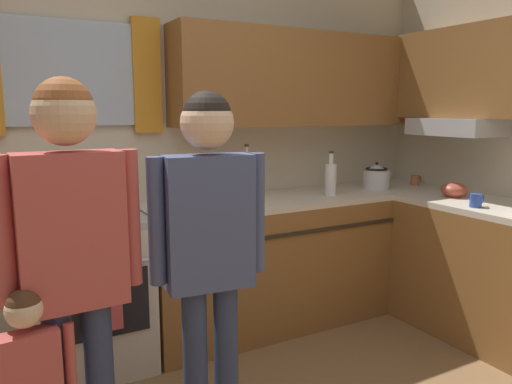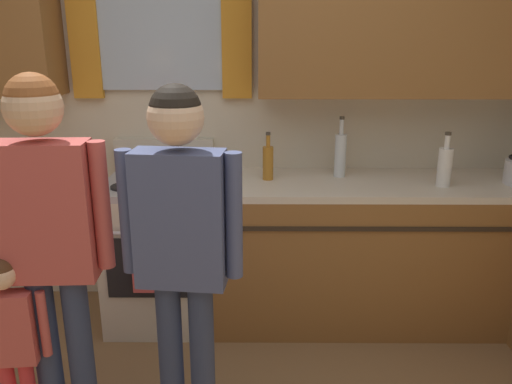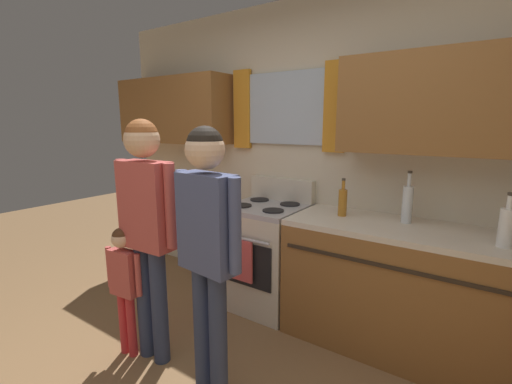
{
  "view_description": "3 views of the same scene",
  "coord_description": "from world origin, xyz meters",
  "px_view_note": "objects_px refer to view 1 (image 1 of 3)",
  "views": [
    {
      "loc": [
        -0.86,
        -1.33,
        1.5
      ],
      "look_at": [
        0.27,
        0.71,
        1.11
      ],
      "focal_mm": 34.73,
      "sensor_mm": 36.0,
      "label": 1
    },
    {
      "loc": [
        0.23,
        -1.43,
        1.76
      ],
      "look_at": [
        0.21,
        0.97,
        1.01
      ],
      "focal_mm": 36.63,
      "sensor_mm": 36.0,
      "label": 2
    },
    {
      "loc": [
        1.19,
        -0.9,
        1.59
      ],
      "look_at": [
        0.12,
        0.66,
        1.22
      ],
      "focal_mm": 24.57,
      "sensor_mm": 36.0,
      "label": 3
    }
  ],
  "objects_px": {
    "stove_oven": "(90,289)",
    "bottle_tall_clear": "(247,177)",
    "bottle_oil_amber": "(191,188)",
    "adult_holding_child": "(72,247)",
    "mug_cobalt_blue": "(476,200)",
    "stovetop_kettle": "(376,177)",
    "bottle_milk_white": "(331,178)",
    "mixing_bowl": "(454,190)",
    "cup_terracotta": "(415,180)",
    "adult_in_plaid": "(209,236)"
  },
  "relations": [
    {
      "from": "bottle_oil_amber",
      "to": "stovetop_kettle",
      "type": "height_order",
      "value": "bottle_oil_amber"
    },
    {
      "from": "mixing_bowl",
      "to": "adult_in_plaid",
      "type": "relative_size",
      "value": 0.11
    },
    {
      "from": "bottle_tall_clear",
      "to": "adult_in_plaid",
      "type": "xyz_separation_m",
      "value": [
        -0.8,
        -1.17,
        -0.05
      ]
    },
    {
      "from": "bottle_milk_white",
      "to": "stovetop_kettle",
      "type": "height_order",
      "value": "bottle_milk_white"
    },
    {
      "from": "cup_terracotta",
      "to": "adult_in_plaid",
      "type": "xyz_separation_m",
      "value": [
        -2.25,
        -1.01,
        0.05
      ]
    },
    {
      "from": "stove_oven",
      "to": "cup_terracotta",
      "type": "distance_m",
      "value": 2.59
    },
    {
      "from": "bottle_milk_white",
      "to": "adult_holding_child",
      "type": "height_order",
      "value": "adult_holding_child"
    },
    {
      "from": "mixing_bowl",
      "to": "adult_in_plaid",
      "type": "height_order",
      "value": "adult_in_plaid"
    },
    {
      "from": "adult_holding_child",
      "to": "adult_in_plaid",
      "type": "bearing_deg",
      "value": -1.15
    },
    {
      "from": "bottle_oil_amber",
      "to": "stovetop_kettle",
      "type": "xyz_separation_m",
      "value": [
        1.47,
        -0.09,
        -0.01
      ]
    },
    {
      "from": "adult_holding_child",
      "to": "adult_in_plaid",
      "type": "xyz_separation_m",
      "value": [
        0.53,
        -0.01,
        -0.02
      ]
    },
    {
      "from": "mixing_bowl",
      "to": "adult_holding_child",
      "type": "relative_size",
      "value": 0.11
    },
    {
      "from": "bottle_milk_white",
      "to": "stovetop_kettle",
      "type": "bearing_deg",
      "value": 5.33
    },
    {
      "from": "stove_oven",
      "to": "adult_holding_child",
      "type": "height_order",
      "value": "adult_holding_child"
    },
    {
      "from": "bottle_milk_white",
      "to": "stovetop_kettle",
      "type": "xyz_separation_m",
      "value": [
        0.47,
        0.04,
        -0.02
      ]
    },
    {
      "from": "bottle_milk_white",
      "to": "mixing_bowl",
      "type": "height_order",
      "value": "bottle_milk_white"
    },
    {
      "from": "bottle_oil_amber",
      "to": "adult_in_plaid",
      "type": "distance_m",
      "value": 1.16
    },
    {
      "from": "bottle_oil_amber",
      "to": "mixing_bowl",
      "type": "xyz_separation_m",
      "value": [
        1.7,
        -0.62,
        -0.06
      ]
    },
    {
      "from": "adult_in_plaid",
      "to": "bottle_milk_white",
      "type": "bearing_deg",
      "value": 35.38
    },
    {
      "from": "stove_oven",
      "to": "mixing_bowl",
      "type": "distance_m",
      "value": 2.48
    },
    {
      "from": "bottle_milk_white",
      "to": "mug_cobalt_blue",
      "type": "height_order",
      "value": "bottle_milk_white"
    },
    {
      "from": "bottle_oil_amber",
      "to": "bottle_tall_clear",
      "type": "height_order",
      "value": "bottle_tall_clear"
    },
    {
      "from": "bottle_oil_amber",
      "to": "bottle_milk_white",
      "type": "xyz_separation_m",
      "value": [
        1.0,
        -0.13,
        0.01
      ]
    },
    {
      "from": "bottle_milk_white",
      "to": "mixing_bowl",
      "type": "bearing_deg",
      "value": -34.58
    },
    {
      "from": "cup_terracotta",
      "to": "adult_in_plaid",
      "type": "relative_size",
      "value": 0.07
    },
    {
      "from": "stove_oven",
      "to": "bottle_tall_clear",
      "type": "xyz_separation_m",
      "value": [
        1.1,
        0.11,
        0.57
      ]
    },
    {
      "from": "mug_cobalt_blue",
      "to": "adult_holding_child",
      "type": "xyz_separation_m",
      "value": [
        -2.41,
        -0.16,
        0.07
      ]
    },
    {
      "from": "cup_terracotta",
      "to": "stovetop_kettle",
      "type": "xyz_separation_m",
      "value": [
        -0.42,
        0.0,
        0.06
      ]
    },
    {
      "from": "stovetop_kettle",
      "to": "bottle_tall_clear",
      "type": "bearing_deg",
      "value": 171.11
    },
    {
      "from": "cup_terracotta",
      "to": "adult_in_plaid",
      "type": "distance_m",
      "value": 2.47
    },
    {
      "from": "bottle_oil_amber",
      "to": "adult_holding_child",
      "type": "relative_size",
      "value": 0.18
    },
    {
      "from": "mug_cobalt_blue",
      "to": "bottle_oil_amber",
      "type": "bearing_deg",
      "value": 148.61
    },
    {
      "from": "stovetop_kettle",
      "to": "adult_in_plaid",
      "type": "relative_size",
      "value": 0.17
    },
    {
      "from": "stove_oven",
      "to": "adult_holding_child",
      "type": "bearing_deg",
      "value": -102.31
    },
    {
      "from": "adult_holding_child",
      "to": "bottle_milk_white",
      "type": "bearing_deg",
      "value": 26.86
    },
    {
      "from": "bottle_tall_clear",
      "to": "cup_terracotta",
      "type": "xyz_separation_m",
      "value": [
        1.45,
        -0.16,
        -0.1
      ]
    },
    {
      "from": "mug_cobalt_blue",
      "to": "adult_in_plaid",
      "type": "distance_m",
      "value": 1.89
    },
    {
      "from": "bottle_milk_white",
      "to": "adult_holding_child",
      "type": "distance_m",
      "value": 2.12
    },
    {
      "from": "adult_in_plaid",
      "to": "bottle_tall_clear",
      "type": "bearing_deg",
      "value": 55.75
    },
    {
      "from": "mug_cobalt_blue",
      "to": "stovetop_kettle",
      "type": "distance_m",
      "value": 0.84
    },
    {
      "from": "bottle_tall_clear",
      "to": "mug_cobalt_blue",
      "type": "bearing_deg",
      "value": -42.74
    },
    {
      "from": "cup_terracotta",
      "to": "mixing_bowl",
      "type": "xyz_separation_m",
      "value": [
        -0.18,
        -0.53,
        0.01
      ]
    },
    {
      "from": "stove_oven",
      "to": "cup_terracotta",
      "type": "bearing_deg",
      "value": -1.23
    },
    {
      "from": "bottle_tall_clear",
      "to": "cup_terracotta",
      "type": "height_order",
      "value": "bottle_tall_clear"
    },
    {
      "from": "bottle_tall_clear",
      "to": "stovetop_kettle",
      "type": "height_order",
      "value": "bottle_tall_clear"
    },
    {
      "from": "bottle_oil_amber",
      "to": "bottle_tall_clear",
      "type": "bearing_deg",
      "value": 9.4
    },
    {
      "from": "mug_cobalt_blue",
      "to": "adult_in_plaid",
      "type": "bearing_deg",
      "value": -174.82
    },
    {
      "from": "adult_holding_child",
      "to": "adult_in_plaid",
      "type": "distance_m",
      "value": 0.53
    },
    {
      "from": "bottle_milk_white",
      "to": "bottle_oil_amber",
      "type": "bearing_deg",
      "value": 172.45
    },
    {
      "from": "stove_oven",
      "to": "adult_holding_child",
      "type": "relative_size",
      "value": 0.68
    }
  ]
}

